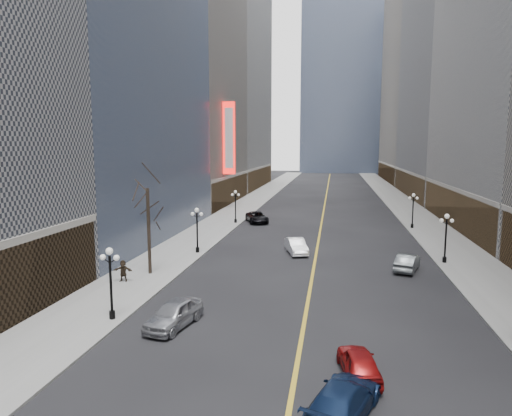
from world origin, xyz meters
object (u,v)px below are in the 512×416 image
at_px(car_nb_mid, 296,246).
at_px(streetlamp_west_3, 235,203).
at_px(streetlamp_east_3, 413,207).
at_px(car_sb_far, 407,262).
at_px(car_nb_near, 174,314).
at_px(car_nb_far, 257,217).
at_px(streetlamp_west_2, 197,225).
at_px(car_sb_mid, 359,363).
at_px(streetlamp_west_1, 110,276).
at_px(streetlamp_east_2, 446,233).
at_px(car_sb_near, 343,400).

bearing_deg(car_nb_mid, streetlamp_west_3, 104.45).
relative_size(streetlamp_east_3, car_sb_far, 1.00).
relative_size(streetlamp_west_3, car_nb_mid, 0.98).
height_order(car_nb_near, car_nb_mid, car_nb_near).
bearing_deg(car_nb_far, streetlamp_west_2, -119.30).
relative_size(streetlamp_west_3, car_nb_near, 0.96).
relative_size(streetlamp_east_3, car_sb_mid, 1.12).
xyz_separation_m(car_nb_near, car_sb_far, (15.77, 15.29, -0.06)).
distance_m(car_nb_far, car_sb_far, 28.07).
bearing_deg(streetlamp_east_3, car_nb_mid, -130.45).
distance_m(streetlamp_west_1, car_nb_far, 37.53).
relative_size(car_nb_mid, car_sb_far, 1.02).
relative_size(streetlamp_east_2, streetlamp_west_3, 1.00).
bearing_deg(car_nb_mid, streetlamp_east_3, 32.80).
bearing_deg(car_nb_near, car_sb_mid, -9.66).
bearing_deg(streetlamp_east_3, streetlamp_west_2, -142.67).
xyz_separation_m(car_nb_near, car_nb_far, (-1.30, 37.57, -0.03)).
bearing_deg(car_nb_near, streetlamp_east_3, 73.72).
bearing_deg(streetlamp_west_1, streetlamp_east_2, 37.33).
xyz_separation_m(streetlamp_east_2, car_nb_mid, (-13.80, 1.81, -2.14)).
distance_m(car_nb_near, car_nb_far, 37.59).
bearing_deg(car_sb_near, streetlamp_west_3, -52.76).
bearing_deg(streetlamp_west_3, car_sb_near, -72.32).
bearing_deg(car_sb_near, car_nb_near, -18.20).
xyz_separation_m(streetlamp_west_1, car_sb_mid, (14.76, -4.44, -2.22)).
xyz_separation_m(streetlamp_west_3, car_nb_near, (4.10, -36.20, -2.10)).
bearing_deg(car_sb_mid, car_sb_near, 68.21).
relative_size(streetlamp_east_2, car_sb_near, 0.88).
relative_size(streetlamp_east_3, streetlamp_west_1, 1.00).
bearing_deg(car_nb_far, car_nb_mid, -89.33).
relative_size(car_nb_mid, car_sb_mid, 1.14).
distance_m(streetlamp_east_2, car_sb_mid, 24.22).
height_order(streetlamp_west_2, car_nb_near, streetlamp_west_2).
bearing_deg(car_nb_near, car_nb_far, 104.01).
height_order(car_nb_near, car_sb_mid, car_nb_near).
relative_size(streetlamp_west_2, car_nb_mid, 0.98).
xyz_separation_m(streetlamp_west_2, car_sb_mid, (14.76, -22.44, -2.22)).
xyz_separation_m(streetlamp_west_2, streetlamp_west_3, (0.00, 18.00, 0.00)).
bearing_deg(car_nb_far, car_sb_far, -73.62).
bearing_deg(streetlamp_east_2, car_nb_near, -136.97).
height_order(streetlamp_west_3, car_nb_far, streetlamp_west_3).
bearing_deg(car_sb_mid, car_nb_mid, -87.28).
relative_size(streetlamp_east_3, streetlamp_west_2, 1.00).
xyz_separation_m(streetlamp_west_1, car_nb_far, (2.80, 37.37, -2.13)).
relative_size(car_sb_mid, car_sb_far, 0.89).
height_order(streetlamp_west_3, car_nb_near, streetlamp_west_3).
relative_size(streetlamp_east_3, car_nb_mid, 0.98).
height_order(car_nb_near, car_sb_far, car_nb_near).
relative_size(streetlamp_east_2, car_nb_near, 0.96).
bearing_deg(car_sb_far, streetlamp_east_2, -124.01).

